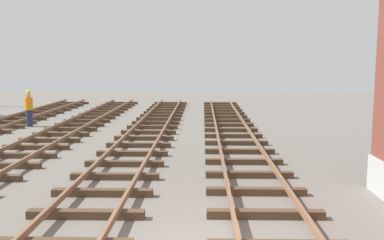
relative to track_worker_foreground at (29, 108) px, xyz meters
The scene contains 1 object.
track_worker_foreground is the anchor object (origin of this frame).
Camera 1 is at (-0.07, -7.50, 3.32)m, focal length 41.76 mm.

